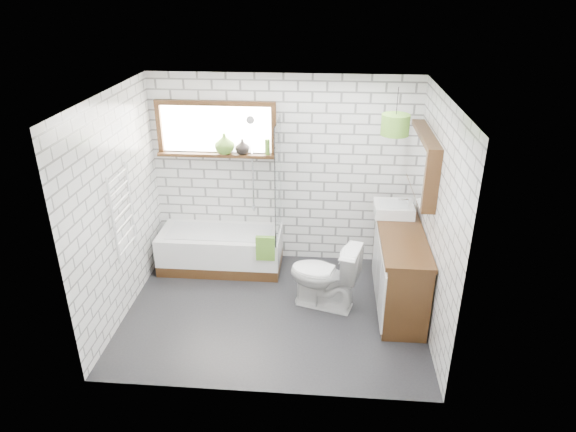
# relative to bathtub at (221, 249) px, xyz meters

# --- Properties ---
(floor) EXTENTS (3.40, 2.60, 0.01)m
(floor) POSITION_rel_bathtub_xyz_m (0.81, -0.95, -0.26)
(floor) COLOR black
(floor) RESTS_ON ground
(ceiling) EXTENTS (3.40, 2.60, 0.01)m
(ceiling) POSITION_rel_bathtub_xyz_m (0.81, -0.95, 2.25)
(ceiling) COLOR white
(ceiling) RESTS_ON ground
(wall_back) EXTENTS (3.40, 0.01, 2.50)m
(wall_back) POSITION_rel_bathtub_xyz_m (0.81, 0.35, 0.99)
(wall_back) COLOR white
(wall_back) RESTS_ON ground
(wall_front) EXTENTS (3.40, 0.01, 2.50)m
(wall_front) POSITION_rel_bathtub_xyz_m (0.81, -2.26, 0.99)
(wall_front) COLOR white
(wall_front) RESTS_ON ground
(wall_left) EXTENTS (0.01, 2.60, 2.50)m
(wall_left) POSITION_rel_bathtub_xyz_m (-0.89, -0.95, 0.99)
(wall_left) COLOR white
(wall_left) RESTS_ON ground
(wall_right) EXTENTS (0.01, 2.60, 2.50)m
(wall_right) POSITION_rel_bathtub_xyz_m (2.52, -0.95, 0.99)
(wall_right) COLOR white
(wall_right) RESTS_ON ground
(window) EXTENTS (1.52, 0.16, 0.68)m
(window) POSITION_rel_bathtub_xyz_m (-0.04, 0.31, 1.54)
(window) COLOR #331D0E
(window) RESTS_ON wall_back
(towel_radiator) EXTENTS (0.06, 0.52, 1.00)m
(towel_radiator) POSITION_rel_bathtub_xyz_m (-0.85, -0.95, 0.94)
(towel_radiator) COLOR white
(towel_radiator) RESTS_ON wall_left
(mirror_cabinet) EXTENTS (0.16, 1.20, 0.70)m
(mirror_cabinet) POSITION_rel_bathtub_xyz_m (2.43, -0.35, 1.39)
(mirror_cabinet) COLOR #331D0E
(mirror_cabinet) RESTS_ON wall_right
(shower_riser) EXTENTS (0.02, 0.02, 1.30)m
(shower_riser) POSITION_rel_bathtub_xyz_m (0.41, 0.31, 1.09)
(shower_riser) COLOR silver
(shower_riser) RESTS_ON wall_back
(bathtub) EXTENTS (1.58, 0.70, 0.51)m
(bathtub) POSITION_rel_bathtub_xyz_m (0.00, 0.00, 0.00)
(bathtub) COLOR white
(bathtub) RESTS_ON floor
(shower_screen) EXTENTS (0.02, 0.72, 1.50)m
(shower_screen) POSITION_rel_bathtub_xyz_m (0.77, 0.00, 1.01)
(shower_screen) COLOR white
(shower_screen) RESTS_ON bathtub
(towel_green) EXTENTS (0.23, 0.06, 0.32)m
(towel_green) POSITION_rel_bathtub_xyz_m (0.64, -0.35, 0.24)
(towel_green) COLOR #568C2A
(towel_green) RESTS_ON bathtub
(towel_beige) EXTENTS (0.19, 0.05, 0.25)m
(towel_beige) POSITION_rel_bathtub_xyz_m (0.64, -0.35, 0.24)
(towel_beige) COLOR tan
(towel_beige) RESTS_ON bathtub
(vanity) EXTENTS (0.52, 1.60, 0.91)m
(vanity) POSITION_rel_bathtub_xyz_m (2.25, -0.62, 0.20)
(vanity) COLOR #331D0E
(vanity) RESTS_ON floor
(basin) EXTENTS (0.47, 0.41, 0.14)m
(basin) POSITION_rel_bathtub_xyz_m (2.19, -0.12, 0.73)
(basin) COLOR white
(basin) RESTS_ON vanity
(tap) EXTENTS (0.03, 0.03, 0.15)m
(tap) POSITION_rel_bathtub_xyz_m (2.35, -0.12, 0.78)
(tap) COLOR silver
(tap) RESTS_ON vanity
(toilet) EXTENTS (0.66, 0.90, 0.82)m
(toilet) POSITION_rel_bathtub_xyz_m (1.38, -0.79, 0.15)
(toilet) COLOR white
(toilet) RESTS_ON floor
(vase_olive) EXTENTS (0.28, 0.28, 0.26)m
(vase_olive) POSITION_rel_bathtub_xyz_m (0.07, 0.28, 1.35)
(vase_olive) COLOR #5D912C
(vase_olive) RESTS_ON window
(vase_dark) EXTENTS (0.20, 0.20, 0.19)m
(vase_dark) POSITION_rel_bathtub_xyz_m (0.29, 0.28, 1.32)
(vase_dark) COLOR black
(vase_dark) RESTS_ON window
(bottle) EXTENTS (0.06, 0.06, 0.19)m
(bottle) POSITION_rel_bathtub_xyz_m (0.61, 0.28, 1.32)
(bottle) COLOR #5D912C
(bottle) RESTS_ON window
(pendant) EXTENTS (0.31, 0.31, 0.22)m
(pendant) POSITION_rel_bathtub_xyz_m (2.08, -0.41, 1.84)
(pendant) COLOR #568C2A
(pendant) RESTS_ON ceiling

